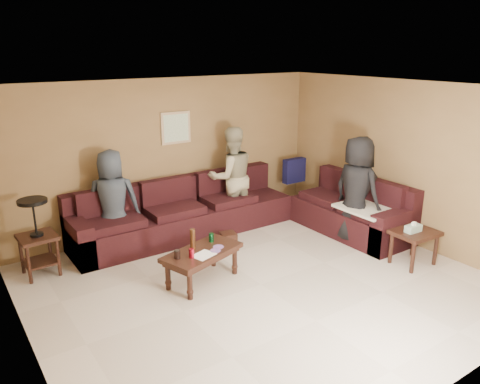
{
  "coord_description": "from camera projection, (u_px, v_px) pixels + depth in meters",
  "views": [
    {
      "loc": [
        -3.31,
        -4.34,
        2.97
      ],
      "look_at": [
        0.25,
        0.85,
        1.0
      ],
      "focal_mm": 35.0,
      "sensor_mm": 36.0,
      "label": 1
    }
  ],
  "objects": [
    {
      "name": "waste_bin",
      "position": [
        228.0,
        241.0,
        7.11
      ],
      "size": [
        0.27,
        0.27,
        0.27
      ],
      "primitive_type": "cube",
      "rotation": [
        0.0,
        0.0,
        -0.22
      ],
      "color": "black",
      "rests_on": "ground"
    },
    {
      "name": "room",
      "position": [
        263.0,
        160.0,
        5.59
      ],
      "size": [
        5.6,
        5.5,
        2.5
      ],
      "color": "beige",
      "rests_on": "ground"
    },
    {
      "name": "person_left",
      "position": [
        113.0,
        202.0,
        6.88
      ],
      "size": [
        0.9,
        0.76,
        1.56
      ],
      "primitive_type": "imported",
      "rotation": [
        0.0,
        0.0,
        2.73
      ],
      "color": "#2F3641",
      "rests_on": "ground"
    },
    {
      "name": "side_table_right",
      "position": [
        414.0,
        236.0,
        6.55
      ],
      "size": [
        0.62,
        0.52,
        0.64
      ],
      "rotation": [
        0.0,
        0.0,
        -0.04
      ],
      "color": "black",
      "rests_on": "ground"
    },
    {
      "name": "person_middle",
      "position": [
        231.0,
        177.0,
        7.91
      ],
      "size": [
        0.93,
        0.78,
        1.71
      ],
      "primitive_type": "imported",
      "rotation": [
        0.0,
        0.0,
        2.97
      ],
      "color": "tan",
      "rests_on": "ground"
    },
    {
      "name": "sectional_sofa",
      "position": [
        245.0,
        216.0,
        7.63
      ],
      "size": [
        4.65,
        2.9,
        0.97
      ],
      "color": "black",
      "rests_on": "ground"
    },
    {
      "name": "end_table_left",
      "position": [
        37.0,
        236.0,
        6.2
      ],
      "size": [
        0.49,
        0.49,
        1.07
      ],
      "rotation": [
        0.0,
        0.0,
        0.05
      ],
      "color": "black",
      "rests_on": "ground"
    },
    {
      "name": "coffee_table",
      "position": [
        202.0,
        255.0,
        6.06
      ],
      "size": [
        1.17,
        0.82,
        0.72
      ],
      "rotation": [
        0.0,
        0.0,
        0.3
      ],
      "color": "black",
      "rests_on": "ground"
    },
    {
      "name": "wall_art",
      "position": [
        176.0,
        128.0,
        7.59
      ],
      "size": [
        0.52,
        0.04,
        0.52
      ],
      "color": "tan",
      "rests_on": "ground"
    },
    {
      "name": "person_right",
      "position": [
        357.0,
        190.0,
        7.22
      ],
      "size": [
        0.57,
        0.84,
        1.68
      ],
      "primitive_type": "imported",
      "rotation": [
        0.0,
        0.0,
        1.61
      ],
      "color": "black",
      "rests_on": "ground"
    }
  ]
}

